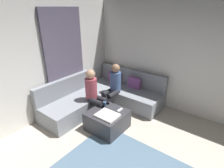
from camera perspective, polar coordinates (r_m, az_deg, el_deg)
wall_back at (r=4.49m, az=27.93°, el=6.11°), size 6.00×0.12×2.70m
wall_left at (r=4.00m, az=-30.55°, el=3.68°), size 0.12×6.00×2.70m
curtain_panel at (r=4.56m, az=-14.88°, el=7.02°), size 0.06×1.10×2.50m
sectional_couch at (r=4.77m, az=-2.49°, el=-3.99°), size 2.10×2.55×0.87m
ottoman at (r=3.96m, az=-1.52°, el=-11.60°), size 0.76×0.76×0.42m
folded_blanket at (r=3.70m, az=-1.52°, el=-10.09°), size 0.44×0.36×0.04m
coffee_mug at (r=4.06m, az=-2.39°, el=-6.35°), size 0.08×0.08×0.10m
game_remote at (r=3.89m, az=2.58°, el=-8.37°), size 0.05×0.15×0.02m
person_on_couch_back at (r=4.50m, az=0.39°, el=-0.41°), size 0.30×0.60×1.20m
person_on_couch_side at (r=4.16m, az=-5.75°, el=-2.68°), size 0.60×0.30×1.20m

